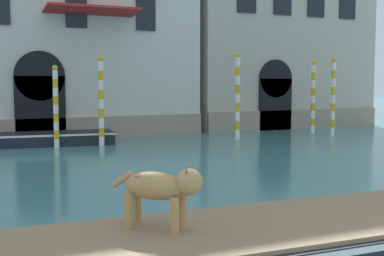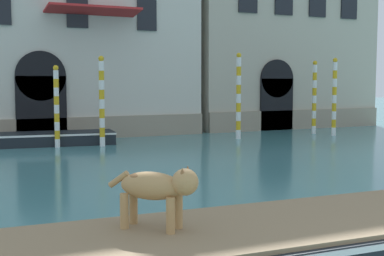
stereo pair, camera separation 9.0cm
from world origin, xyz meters
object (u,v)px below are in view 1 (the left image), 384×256
at_px(boat_moored_near_palazzo, 56,138).
at_px(mooring_pole_5, 333,97).
at_px(mooring_pole_3, 101,101).
at_px(mooring_pole_4, 238,96).
at_px(boat_foreground, 282,245).
at_px(dog_on_deck, 162,187).
at_px(mooring_pole_1, 313,97).
at_px(mooring_pole_0, 56,106).

xyz_separation_m(boat_moored_near_palazzo, mooring_pole_5, (12.91, -2.00, 1.61)).
distance_m(mooring_pole_3, mooring_pole_4, 6.41).
bearing_deg(mooring_pole_4, mooring_pole_3, -179.56).
distance_m(mooring_pole_4, mooring_pole_5, 4.95).
height_order(boat_foreground, dog_on_deck, dog_on_deck).
distance_m(dog_on_deck, mooring_pole_1, 21.03).
bearing_deg(mooring_pole_0, mooring_pole_3, -11.97).
bearing_deg(mooring_pole_3, boat_moored_near_palazzo, 140.75).
relative_size(boat_moored_near_palazzo, mooring_pole_5, 1.31).
xyz_separation_m(boat_foreground, mooring_pole_0, (-0.09, 15.43, 1.26)).
bearing_deg(mooring_pole_5, mooring_pole_4, 171.39).
relative_size(mooring_pole_1, mooring_pole_5, 0.97).
xyz_separation_m(mooring_pole_0, mooring_pole_4, (8.15, -0.32, 0.32)).
bearing_deg(dog_on_deck, mooring_pole_3, 123.05).
bearing_deg(mooring_pole_5, mooring_pole_0, 175.35).
relative_size(boat_moored_near_palazzo, mooring_pole_1, 1.35).
xyz_separation_m(boat_foreground, dog_on_deck, (-1.69, 0.32, 0.91)).
bearing_deg(mooring_pole_1, boat_moored_near_palazzo, 176.57).
relative_size(boat_foreground, mooring_pole_3, 2.22).
distance_m(mooring_pole_1, mooring_pole_5, 1.26).
bearing_deg(boat_moored_near_palazzo, boat_foreground, -83.28).
bearing_deg(mooring_pole_1, dog_on_deck, -133.33).
distance_m(boat_foreground, mooring_pole_5, 19.41).
bearing_deg(mooring_pole_3, mooring_pole_4, 0.44).
bearing_deg(mooring_pole_0, mooring_pole_1, 0.80).
height_order(mooring_pole_0, mooring_pole_1, mooring_pole_1).
xyz_separation_m(mooring_pole_0, mooring_pole_1, (12.83, 0.18, 0.19)).
bearing_deg(boat_moored_near_palazzo, mooring_pole_1, 3.47).
height_order(dog_on_deck, boat_moored_near_palazzo, dog_on_deck).
xyz_separation_m(mooring_pole_1, mooring_pole_5, (0.23, -1.24, 0.05)).
bearing_deg(mooring_pole_4, boat_moored_near_palazzo, 171.07).
xyz_separation_m(boat_moored_near_palazzo, mooring_pole_1, (12.68, -0.76, 1.56)).
relative_size(boat_moored_near_palazzo, mooring_pole_3, 1.34).
bearing_deg(mooring_pole_1, mooring_pole_4, -173.89).
relative_size(boat_foreground, mooring_pole_4, 2.07).
bearing_deg(mooring_pole_3, dog_on_deck, -102.77).
bearing_deg(mooring_pole_3, mooring_pole_0, 168.03).
relative_size(boat_moored_near_palazzo, mooring_pole_4, 1.25).
bearing_deg(boat_moored_near_palazzo, mooring_pole_5, -1.92).
bearing_deg(mooring_pole_0, mooring_pole_4, -2.25).
distance_m(dog_on_deck, mooring_pole_0, 15.20).
height_order(mooring_pole_3, mooring_pole_5, mooring_pole_5).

